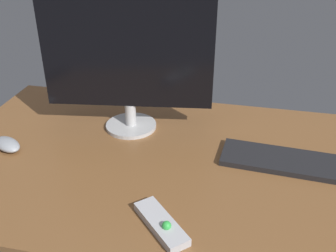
# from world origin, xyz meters

# --- Properties ---
(desk) EXTENTS (1.40, 0.84, 0.02)m
(desk) POSITION_xyz_m (0.00, 0.00, 0.01)
(desk) COLOR brown
(desk) RESTS_ON ground
(monitor) EXTENTS (0.54, 0.17, 0.48)m
(monitor) POSITION_xyz_m (-0.17, 0.17, 0.28)
(monitor) COLOR #BBBBBB
(monitor) RESTS_ON desk
(keyboard) EXTENTS (0.37, 0.16, 0.02)m
(keyboard) POSITION_xyz_m (0.34, 0.06, 0.03)
(keyboard) COLOR black
(keyboard) RESTS_ON desk
(computer_mouse) EXTENTS (0.13, 0.11, 0.03)m
(computer_mouse) POSITION_xyz_m (-0.51, -0.05, 0.04)
(computer_mouse) COLOR #999EA5
(computer_mouse) RESTS_ON desk
(media_remote) EXTENTS (0.16, 0.17, 0.04)m
(media_remote) POSITION_xyz_m (0.04, -0.28, 0.03)
(media_remote) COLOR #B7B7BC
(media_remote) RESTS_ON desk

